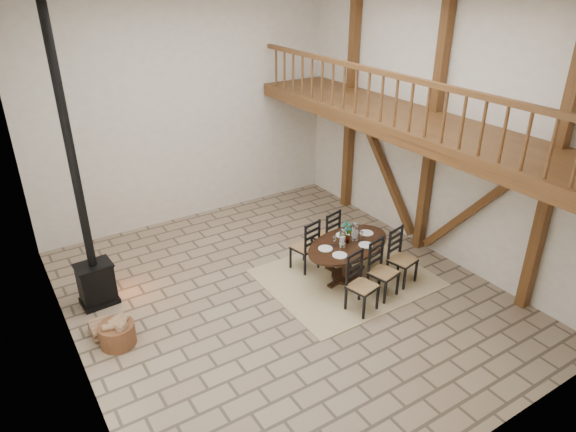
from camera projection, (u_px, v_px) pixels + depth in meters
ground at (284, 295)px, 9.30m from camera, size 8.00×8.00×0.00m
room_shell at (344, 123)px, 8.55m from camera, size 7.02×8.02×5.01m
rug at (346, 278)px, 9.80m from camera, size 3.00×2.50×0.02m
dining_table at (352, 262)px, 9.55m from camera, size 2.07×2.30×1.19m
wood_stove at (89, 246)px, 8.59m from camera, size 0.64×0.50×5.00m
log_basket at (117, 333)px, 8.02m from camera, size 0.56×0.56×0.46m
log_stack at (101, 329)px, 8.27m from camera, size 0.33×0.45×0.22m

